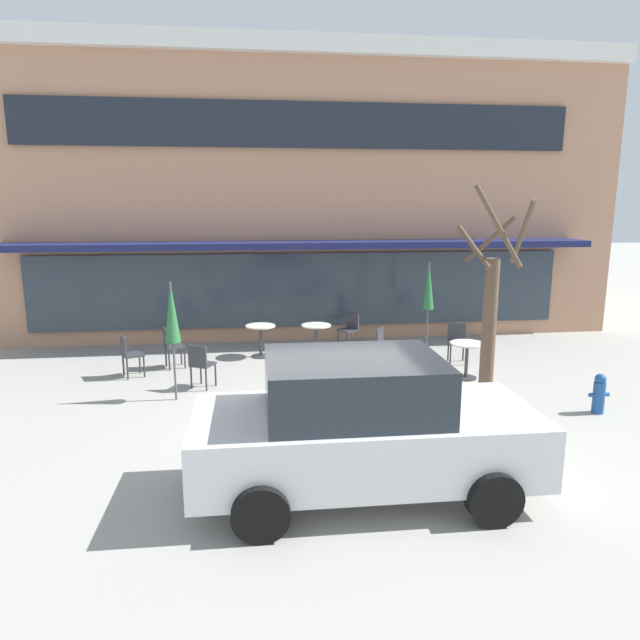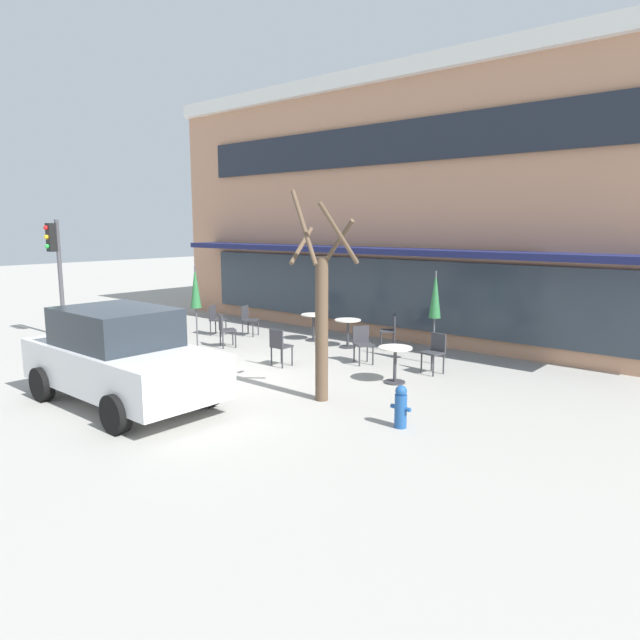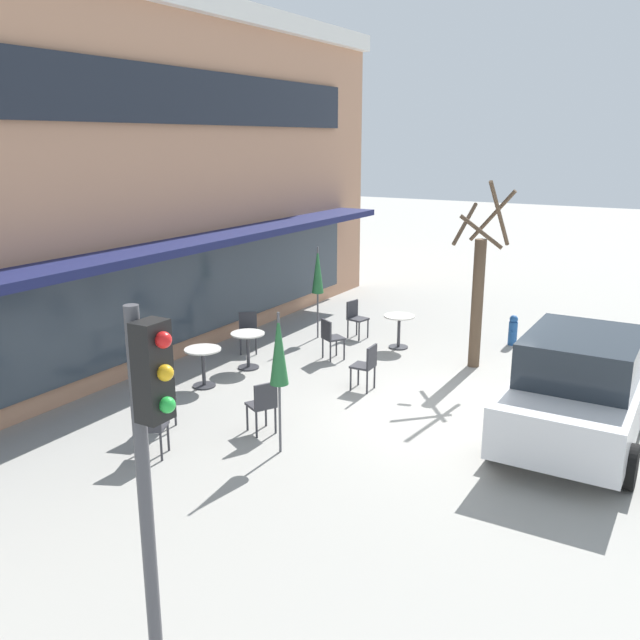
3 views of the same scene
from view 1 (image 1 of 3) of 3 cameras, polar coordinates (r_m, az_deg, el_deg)
The scene contains 17 objects.
ground_plane at distance 9.48m, azimuth 1.60°, elevation -10.50°, with size 80.00×80.00×0.00m, color #9E9B93.
building_facade at distance 18.69m, azimuth -3.01°, elevation 12.28°, with size 17.13×9.10×7.57m.
cafe_table_near_wall at distance 13.44m, azimuth -0.38°, elevation -1.50°, with size 0.70×0.70×0.76m.
cafe_table_streetside at distance 12.12m, azimuth 14.47°, elevation -3.34°, with size 0.70×0.70×0.76m.
cafe_table_by_tree at distance 13.46m, azimuth -5.96°, elevation -1.55°, with size 0.70×0.70×0.76m.
patio_umbrella_green_folded at distance 13.68m, azimuth 10.79°, elevation 3.27°, with size 0.28×0.28×2.20m.
patio_umbrella_cream_folded at distance 10.56m, azimuth -14.60°, elevation 0.66°, with size 0.28×0.28×2.20m.
cafe_chair_0 at distance 12.47m, azimuth -18.55°, elevation -3.11°, with size 0.53×0.53×0.89m.
cafe_chair_1 at distance 10.87m, azimuth 1.70°, elevation -4.63°, with size 0.41×0.41×0.89m.
cafe_chair_2 at distance 11.34m, azimuth -11.84°, elevation -4.19°, with size 0.54×0.54×0.89m.
cafe_chair_3 at distance 13.32m, azimuth 13.54°, elevation -1.91°, with size 0.47×0.47×0.89m.
cafe_chair_4 at distance 12.53m, azimuth 6.43°, elevation -2.51°, with size 0.55×0.55×0.89m.
cafe_chair_5 at distance 14.21m, azimuth 3.00°, elevation -0.75°, with size 0.56×0.56×0.89m.
cafe_chair_6 at distance 12.90m, azimuth -14.66°, elevation -2.41°, with size 0.51×0.51×0.89m.
parked_sedan at distance 7.13m, azimuth 4.19°, elevation -10.55°, with size 4.21×2.04×1.76m.
street_tree at distance 10.02m, azimuth 16.64°, elevation -0.02°, with size 1.11×1.06×3.87m.
fire_hydrant at distance 11.00m, azimuth 26.13°, elevation -6.60°, with size 0.36×0.20×0.71m.
Camera 1 is at (-1.33, -8.68, 3.57)m, focal length 32.00 mm.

